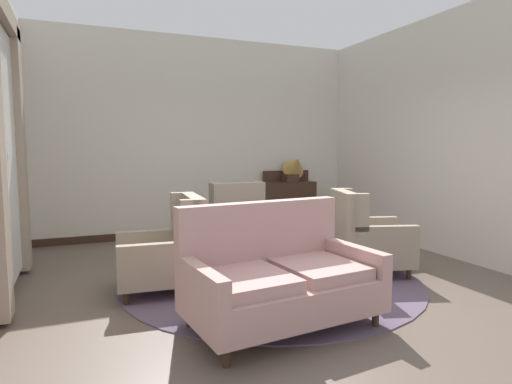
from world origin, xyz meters
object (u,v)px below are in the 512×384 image
object	(u,v)px
armchair_beside_settee	(366,239)
armchair_far_left	(233,224)
coffee_table	(283,243)
porcelain_vase	(285,220)
settee	(279,278)
armchair_foreground_right	(168,252)
gramophone	(295,166)
sideboard	(290,203)
side_table	(295,221)

from	to	relation	value
armchair_beside_settee	armchair_far_left	xyz separation A→B (m)	(-1.16, 1.51, 0.01)
armchair_beside_settee	armchair_far_left	distance (m)	1.90
armchair_beside_settee	coffee_table	bearing A→B (deg)	92.60
porcelain_vase	armchair_far_left	distance (m)	1.28
settee	armchair_far_left	bearing A→B (deg)	73.45
armchair_foreground_right	gramophone	bearing A→B (deg)	135.71
settee	armchair_beside_settee	distance (m)	1.87
porcelain_vase	armchair_foreground_right	size ratio (longest dim) A/B	0.37
settee	sideboard	bearing A→B (deg)	55.74
settee	gramophone	xyz separation A→B (m)	(2.08, 3.71, 0.78)
armchair_far_left	armchair_beside_settee	bearing A→B (deg)	127.80
coffee_table	settee	distance (m)	1.37
armchair_beside_settee	side_table	world-z (taller)	armchair_beside_settee
armchair_far_left	porcelain_vase	bearing A→B (deg)	100.32
settee	armchair_far_left	world-z (taller)	armchair_far_left
armchair_foreground_right	porcelain_vase	bearing A→B (deg)	93.07
armchair_far_left	armchair_foreground_right	bearing A→B (deg)	46.55
sideboard	gramophone	bearing A→B (deg)	-60.88
armchair_beside_settee	side_table	xyz separation A→B (m)	(-0.18, 1.48, -0.01)
armchair_beside_settee	sideboard	distance (m)	2.88
porcelain_vase	sideboard	distance (m)	2.92
settee	armchair_beside_settee	world-z (taller)	settee
coffee_table	armchair_beside_settee	bearing A→B (deg)	-14.80
settee	sideboard	world-z (taller)	sideboard
settee	armchair_beside_settee	bearing A→B (deg)	24.53
coffee_table	side_table	xyz separation A→B (m)	(0.80, 1.22, 0.01)
sideboard	porcelain_vase	bearing A→B (deg)	-117.80
coffee_table	armchair_foreground_right	world-z (taller)	armchair_foreground_right
armchair_far_left	gramophone	bearing A→B (deg)	-142.41
settee	armchair_foreground_right	distance (m)	1.44
coffee_table	armchair_beside_settee	size ratio (longest dim) A/B	0.79
coffee_table	armchair_beside_settee	world-z (taller)	armchair_beside_settee
coffee_table	settee	bearing A→B (deg)	-117.65
side_table	settee	bearing A→B (deg)	-120.48
porcelain_vase	armchair_far_left	bearing A→B (deg)	100.11
gramophone	sideboard	bearing A→B (deg)	119.12
armchair_far_left	side_table	size ratio (longest dim) A/B	1.50
armchair_beside_settee	side_table	distance (m)	1.49
settee	sideboard	size ratio (longest dim) A/B	1.54
armchair_foreground_right	side_table	world-z (taller)	armchair_foreground_right
coffee_table	gramophone	distance (m)	2.99
settee	gramophone	size ratio (longest dim) A/B	2.88
armchair_far_left	gramophone	distance (m)	2.18
settee	armchair_far_left	xyz separation A→B (m)	(0.45, 2.47, 0.03)
settee	armchair_beside_settee	size ratio (longest dim) A/B	1.64
coffee_table	porcelain_vase	distance (m)	0.27
settee	coffee_table	bearing A→B (deg)	56.16
side_table	sideboard	xyz separation A→B (m)	(0.60, 1.37, 0.09)
coffee_table	sideboard	xyz separation A→B (m)	(1.39, 2.59, 0.09)
gramophone	coffee_table	bearing A→B (deg)	-120.08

